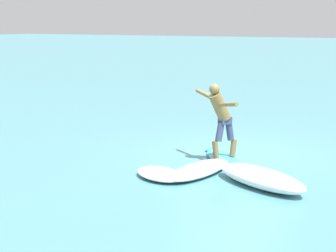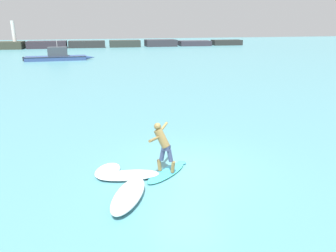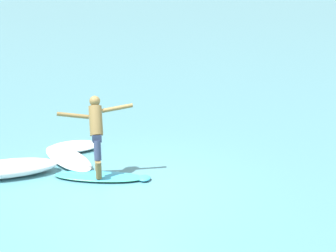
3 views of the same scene
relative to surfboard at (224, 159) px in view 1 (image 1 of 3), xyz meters
name	(u,v)px [view 1 (image 1 of 3)]	position (x,y,z in m)	size (l,w,h in m)	color
ground_plane	(231,154)	(0.76, 0.15, -0.05)	(200.00, 200.00, 0.00)	teal
surfboard	(224,159)	(0.00, 0.00, 0.00)	(1.92, 1.76, 0.23)	#36A2C7
surfer	(221,114)	(-0.13, 0.04, 1.05)	(1.01, 1.42, 1.70)	brown
wave_foam_at_tail	(199,170)	(-1.31, -0.02, 0.06)	(2.09, 0.92, 0.21)	white
wave_foam_at_nose	(160,174)	(-1.95, 0.56, 0.04)	(1.25, 1.46, 0.18)	white
wave_foam_beside	(261,178)	(-1.51, -1.44, 0.13)	(1.64, 2.30, 0.35)	white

